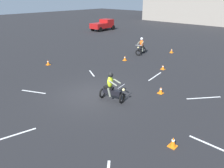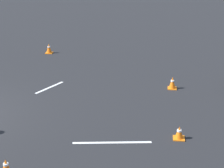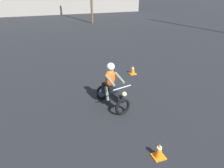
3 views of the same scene
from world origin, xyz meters
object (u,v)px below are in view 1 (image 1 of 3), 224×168
traffic_cone_near_right (173,142)px  traffic_cone_mid_center (163,67)px  traffic_cone_mid_left (161,90)px  traffic_cone_far_left (48,63)px  traffic_cone_far_right (172,51)px  pickup_truck (103,25)px  motorcycle_rider_foreground (111,88)px  motorcycle_rider_background (141,47)px  traffic_cone_far_center (125,58)px

traffic_cone_near_right → traffic_cone_mid_center: traffic_cone_near_right is taller
traffic_cone_mid_left → traffic_cone_far_left: traffic_cone_far_left is taller
traffic_cone_near_right → traffic_cone_far_right: 15.38m
pickup_truck → traffic_cone_near_right: size_ratio=9.65×
motorcycle_rider_foreground → traffic_cone_far_left: 8.60m
motorcycle_rider_background → pickup_truck: pickup_truck is taller
motorcycle_rider_foreground → traffic_cone_mid_left: motorcycle_rider_foreground is taller
pickup_truck → traffic_cone_far_center: bearing=-40.2°
traffic_cone_far_right → traffic_cone_far_left: traffic_cone_far_right is taller
pickup_truck → traffic_cone_far_center: (14.12, -11.31, -0.71)m
traffic_cone_far_right → motorcycle_rider_background: bearing=-128.2°
motorcycle_rider_background → traffic_cone_far_right: (2.02, 2.56, -0.51)m
traffic_cone_mid_center → traffic_cone_far_center: 3.87m
motorcycle_rider_foreground → traffic_cone_mid_center: (-0.72, 6.81, -0.55)m
traffic_cone_near_right → traffic_cone_far_left: bearing=169.0°
traffic_cone_mid_center → traffic_cone_far_left: size_ratio=0.84×
motorcycle_rider_foreground → traffic_cone_far_right: bearing=-177.8°
motorcycle_rider_foreground → traffic_cone_mid_center: bearing=174.9°
traffic_cone_mid_center → motorcycle_rider_foreground: bearing=-84.0°
traffic_cone_mid_center → traffic_cone_mid_left: (2.29, -4.11, 0.02)m
pickup_truck → traffic_cone_mid_left: size_ratio=10.14×
traffic_cone_far_right → traffic_cone_far_center: traffic_cone_far_right is taller
motorcycle_rider_background → traffic_cone_far_center: size_ratio=3.74×
traffic_cone_far_left → pickup_truck: bearing=121.3°
traffic_cone_far_right → traffic_cone_far_center: (-1.73, -5.42, -0.00)m
motorcycle_rider_foreground → traffic_cone_far_right: (-2.86, 12.12, -0.51)m
traffic_cone_mid_center → traffic_cone_near_right: bearing=-57.0°
traffic_cone_far_left → traffic_cone_far_center: bearing=54.5°
motorcycle_rider_background → traffic_cone_far_right: size_ratio=3.70×
traffic_cone_near_right → traffic_cone_mid_center: (-5.29, 8.16, -0.03)m
motorcycle_rider_background → traffic_cone_far_left: motorcycle_rider_background is taller
traffic_cone_mid_left → traffic_cone_far_left: (-10.07, -1.50, 0.01)m
motorcycle_rider_foreground → traffic_cone_far_right: motorcycle_rider_foreground is taller
motorcycle_rider_foreground → traffic_cone_far_center: bearing=-156.7°
traffic_cone_near_right → traffic_cone_far_left: (-13.08, 2.55, 0.00)m
motorcycle_rider_foreground → pickup_truck: 25.96m
motorcycle_rider_foreground → traffic_cone_far_left: (-8.50, 1.20, -0.51)m
traffic_cone_near_right → traffic_cone_far_center: (-9.16, 8.04, 0.01)m
motorcycle_rider_foreground → traffic_cone_far_center: 8.13m
motorcycle_rider_background → traffic_cone_mid_left: bearing=119.3°
traffic_cone_far_center → traffic_cone_far_left: traffic_cone_far_center is taller
motorcycle_rider_foreground → traffic_cone_far_left: size_ratio=3.78×
motorcycle_rider_background → pickup_truck: (-13.83, 8.45, 0.20)m
pickup_truck → traffic_cone_mid_center: 21.20m
traffic_cone_far_center → traffic_cone_mid_left: bearing=-33.0°
pickup_truck → traffic_cone_mid_left: (20.27, -15.30, -0.73)m
traffic_cone_near_right → traffic_cone_far_right: (-7.43, 13.47, 0.01)m
traffic_cone_far_right → traffic_cone_far_left: 12.29m
traffic_cone_mid_left → pickup_truck: bearing=143.0°
motorcycle_rider_foreground → traffic_cone_mid_left: 3.17m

